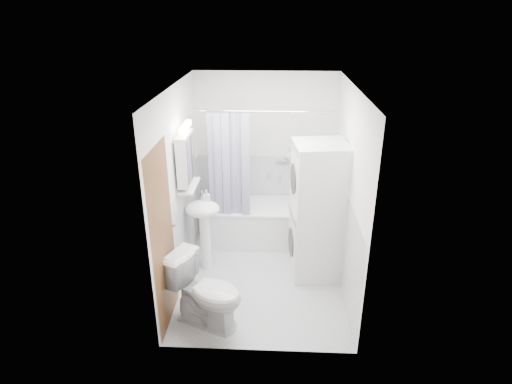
{
  "coord_description": "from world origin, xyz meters",
  "views": [
    {
      "loc": [
        0.15,
        -4.63,
        3.18
      ],
      "look_at": [
        -0.08,
        0.15,
        1.11
      ],
      "focal_mm": 30.0,
      "sensor_mm": 36.0,
      "label": 1
    }
  ],
  "objects_px": {
    "sink": "(203,219)",
    "toilet": "(207,292)",
    "washer_dryer": "(317,211)",
    "bathtub": "(265,221)"
  },
  "relations": [
    {
      "from": "washer_dryer",
      "to": "toilet",
      "type": "distance_m",
      "value": 1.69
    },
    {
      "from": "sink",
      "to": "toilet",
      "type": "xyz_separation_m",
      "value": [
        0.2,
        -1.09,
        -0.31
      ]
    },
    {
      "from": "bathtub",
      "to": "washer_dryer",
      "type": "distance_m",
      "value": 1.16
    },
    {
      "from": "sink",
      "to": "toilet",
      "type": "bearing_deg",
      "value": -79.73
    },
    {
      "from": "washer_dryer",
      "to": "sink",
      "type": "bearing_deg",
      "value": 171.32
    },
    {
      "from": "bathtub",
      "to": "sink",
      "type": "xyz_separation_m",
      "value": [
        -0.77,
        -0.73,
        0.38
      ]
    },
    {
      "from": "sink",
      "to": "toilet",
      "type": "relative_size",
      "value": 1.28
    },
    {
      "from": "bathtub",
      "to": "washer_dryer",
      "type": "bearing_deg",
      "value": -49.51
    },
    {
      "from": "sink",
      "to": "washer_dryer",
      "type": "relative_size",
      "value": 0.6
    },
    {
      "from": "bathtub",
      "to": "sink",
      "type": "distance_m",
      "value": 1.13
    }
  ]
}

